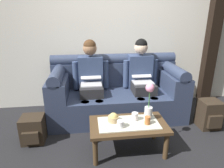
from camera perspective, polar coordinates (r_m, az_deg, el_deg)
The scene contains 14 objects.
ground_plane at distance 2.40m, azimuth 5.61°, elevation -21.54°, with size 14.00×14.00×0.00m, color black.
back_wall_patterned at distance 3.49m, azimuth 0.07°, elevation 17.41°, with size 6.00×0.12×2.90m, color silver.
timber_pillar at distance 4.02m, azimuth 27.43°, elevation 15.60°, with size 0.20×0.20×2.90m, color black.
couch at distance 3.20m, azimuth 1.27°, elevation -2.60°, with size 2.05×0.88×0.96m.
person_left at distance 3.07m, azimuth -6.09°, elevation 1.98°, with size 0.56×0.67×1.22m.
person_right at distance 3.18m, azimuth 8.47°, elevation 2.51°, with size 0.56×0.67×1.22m.
coffee_table at distance 2.38m, azimuth 4.70°, elevation -12.28°, with size 0.90×0.50×0.38m.
flower_vase at distance 2.36m, azimuth 10.62°, elevation -5.26°, with size 0.10×0.10×0.45m.
snack_bowl at distance 2.35m, azimuth 0.42°, elevation -9.76°, with size 0.13×0.13×0.11m.
cup_near_left at distance 2.33m, azimuth 10.18°, elevation -10.26°, with size 0.06×0.06×0.09m, color #B26633.
cup_near_right at distance 2.39m, azimuth 6.61°, elevation -9.29°, with size 0.08×0.08×0.10m, color silver.
cup_far_center at distance 2.25m, azimuth 2.51°, elevation -11.40°, with size 0.08×0.08×0.08m, color silver.
backpack_right at distance 3.22m, azimuth 26.24°, elevation -7.87°, with size 0.28×0.31×0.41m.
backpack_left at distance 2.80m, azimuth -21.79°, elevation -12.09°, with size 0.28×0.31×0.35m.
Camera 1 is at (-0.44, -1.76, 1.57)m, focal length 31.70 mm.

